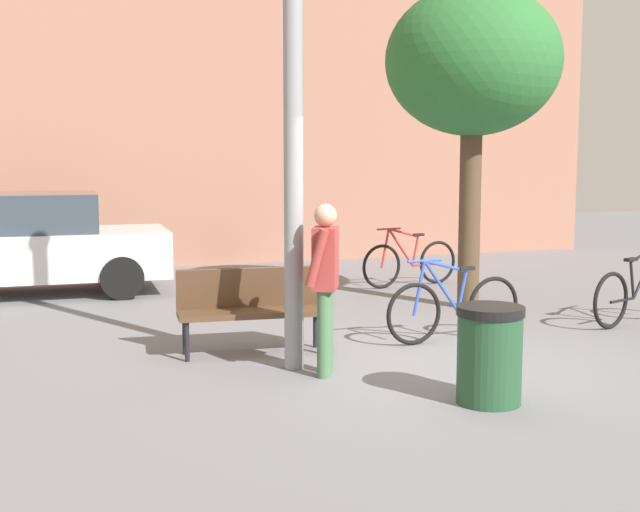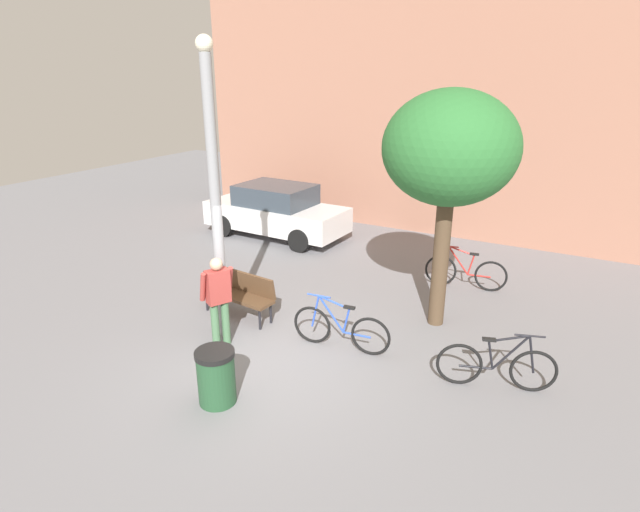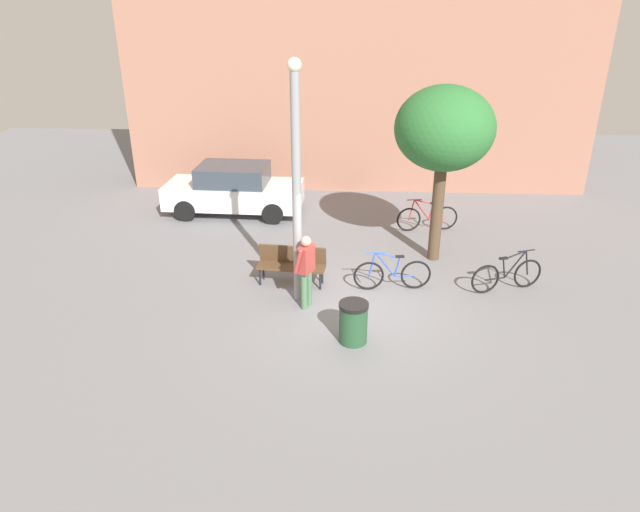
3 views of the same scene
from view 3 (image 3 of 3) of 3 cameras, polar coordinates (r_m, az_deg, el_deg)
The scene contains 11 objects.
ground_plane at distance 12.62m, azimuth 3.58°, elevation -5.11°, with size 36.00×36.00×0.00m, color slate.
building_facade at distance 20.34m, azimuth 3.93°, elevation 19.31°, with size 15.72×2.00×8.83m, color #9E6B56.
lamppost at distance 11.86m, azimuth -2.37°, elevation 7.41°, with size 0.28×0.28×5.19m.
person_by_lamppost at distance 12.18m, azimuth -1.41°, elevation -1.10°, with size 0.47×0.63×1.67m.
park_bench at distance 13.41m, azimuth -2.85°, elevation -0.59°, with size 1.64×0.63×0.92m.
plaza_tree at distance 14.14m, azimuth 12.34°, elevation 12.21°, with size 2.38×2.38×4.41m.
bicycle_blue at distance 13.28m, azimuth 7.21°, elevation -1.82°, with size 1.80×0.25×0.97m.
bicycle_red at distance 16.86m, azimuth 10.65°, elevation 3.77°, with size 1.79×0.34×0.97m.
bicycle_black at distance 13.82m, azimuth 18.22°, elevation -1.83°, with size 1.73×0.63×0.97m.
parked_car_white at distance 18.03m, azimuth -8.60°, elevation 6.60°, with size 4.26×1.95×1.55m.
trash_bin at distance 11.22m, azimuth 3.35°, elevation -6.65°, with size 0.58×0.58×0.85m.
Camera 3 is at (-0.16, -10.99, 6.21)m, focal length 31.98 mm.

